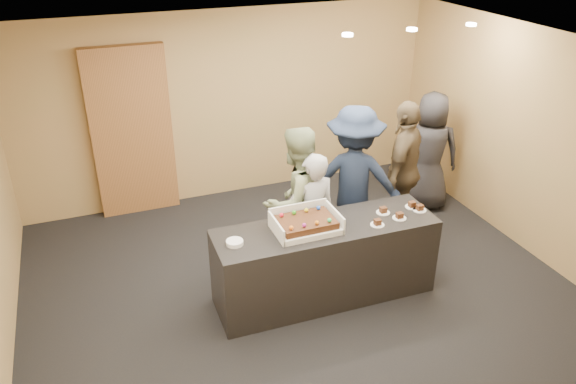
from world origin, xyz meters
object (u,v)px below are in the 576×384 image
(person_dark_suit, at_px, (429,152))
(person_sage_man, at_px, (296,200))
(person_server_grey, at_px, (312,216))
(person_navy_man, at_px, (353,180))
(storage_cabinet, at_px, (132,133))
(sheet_cake, at_px, (306,222))
(serving_counter, at_px, (325,262))
(plate_stack, at_px, (235,242))
(person_brown_extra, at_px, (404,170))
(cake_box, at_px, (305,225))

(person_dark_suit, bearing_deg, person_sage_man, 42.42)
(person_server_grey, xyz_separation_m, person_navy_man, (0.70, 0.36, 0.17))
(person_navy_man, xyz_separation_m, person_dark_suit, (1.48, 0.58, -0.09))
(storage_cabinet, distance_m, sheet_cake, 3.11)
(storage_cabinet, distance_m, person_sage_man, 2.63)
(serving_counter, relative_size, person_dark_suit, 1.42)
(serving_counter, relative_size, person_navy_man, 1.29)
(plate_stack, bearing_deg, storage_cabinet, 102.51)
(serving_counter, height_order, person_server_grey, person_server_grey)
(storage_cabinet, distance_m, person_brown_extra, 3.64)
(cake_box, height_order, person_brown_extra, person_brown_extra)
(person_navy_man, bearing_deg, person_server_grey, 54.38)
(sheet_cake, xyz_separation_m, person_sage_man, (0.16, 0.67, -0.11))
(sheet_cake, distance_m, person_navy_man, 1.27)
(storage_cabinet, bearing_deg, person_navy_man, -39.75)
(cake_box, xyz_separation_m, plate_stack, (-0.77, -0.02, -0.02))
(person_dark_suit, bearing_deg, sheet_cake, 54.54)
(serving_counter, bearing_deg, cake_box, 175.02)
(plate_stack, bearing_deg, person_sage_man, 35.99)
(person_brown_extra, bearing_deg, sheet_cake, -13.09)
(person_navy_man, height_order, person_brown_extra, person_navy_man)
(person_dark_suit, bearing_deg, person_navy_man, 46.19)
(plate_stack, bearing_deg, cake_box, 1.80)
(storage_cabinet, height_order, person_dark_suit, storage_cabinet)
(sheet_cake, bearing_deg, person_navy_man, 40.31)
(plate_stack, height_order, person_sage_man, person_sage_man)
(storage_cabinet, height_order, person_navy_man, storage_cabinet)
(serving_counter, distance_m, person_dark_suit, 2.65)
(plate_stack, relative_size, person_dark_suit, 0.10)
(serving_counter, distance_m, person_brown_extra, 1.81)
(person_sage_man, bearing_deg, serving_counter, 79.02)
(cake_box, bearing_deg, sheet_cake, -90.91)
(person_sage_man, height_order, person_brown_extra, person_brown_extra)
(sheet_cake, bearing_deg, serving_counter, -0.00)
(sheet_cake, xyz_separation_m, person_dark_suit, (2.45, 1.40, -0.15))
(plate_stack, relative_size, person_server_grey, 0.11)
(storage_cabinet, bearing_deg, sheet_cake, -63.53)
(cake_box, bearing_deg, person_sage_man, 76.47)
(storage_cabinet, xyz_separation_m, person_dark_suit, (3.83, -1.38, -0.32))
(sheet_cake, bearing_deg, storage_cabinet, 116.47)
(plate_stack, height_order, person_dark_suit, person_dark_suit)
(person_sage_man, height_order, person_dark_suit, person_sage_man)
(cake_box, relative_size, person_sage_man, 0.38)
(serving_counter, relative_size, sheet_cake, 4.17)
(serving_counter, xyz_separation_m, person_brown_extra, (1.50, 0.91, 0.46))
(cake_box, bearing_deg, person_brown_extra, 27.17)
(storage_cabinet, height_order, sheet_cake, storage_cabinet)
(person_brown_extra, bearing_deg, plate_stack, -20.84)
(cake_box, xyz_separation_m, person_sage_man, (0.16, 0.65, -0.06))
(person_navy_man, relative_size, person_dark_suit, 1.10)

